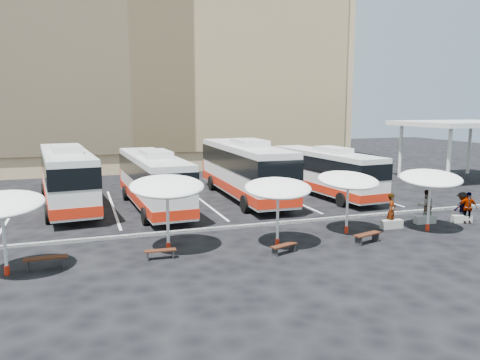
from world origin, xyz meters
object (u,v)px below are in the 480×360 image
object	(u,v)px
sunshade_2	(278,188)
wood_bench_3	(367,236)
passenger_1	(426,206)
passenger_2	(468,208)
wood_bench_0	(46,260)
bus_2	(244,168)
wood_bench_1	(160,252)
conc_bench_0	(391,224)
wood_bench_2	(284,247)
conc_bench_2	(462,219)
passenger_0	(392,211)
sunshade_1	(167,187)
sunshade_3	(348,180)
conc_bench_1	(425,220)
bus_1	(153,178)
bus_0	(67,175)
sunshade_0	(2,204)
passenger_3	(462,207)
sunshade_4	(431,178)
bus_3	(325,170)

from	to	relation	value
sunshade_2	wood_bench_3	bearing A→B (deg)	-12.29
passenger_1	passenger_2	xyz separation A→B (m)	(2.02, -0.95, -0.04)
wood_bench_0	bus_2	bearing A→B (deg)	42.48
wood_bench_1	conc_bench_0	distance (m)	12.66
wood_bench_2	conc_bench_2	size ratio (longest dim) A/B	1.28
wood_bench_2	passenger_0	distance (m)	7.73
passenger_0	wood_bench_0	bearing A→B (deg)	136.87
sunshade_1	wood_bench_0	bearing A→B (deg)	-170.55
sunshade_2	sunshade_3	world-z (taller)	sunshade_2
wood_bench_2	conc_bench_1	xyz separation A→B (m)	(9.70, 2.41, -0.09)
bus_1	sunshade_2	bearing A→B (deg)	-70.03
sunshade_3	conc_bench_0	size ratio (longest dim) A/B	2.70
wood_bench_0	wood_bench_2	world-z (taller)	wood_bench_0
wood_bench_2	conc_bench_0	world-z (taller)	conc_bench_0
sunshade_1	sunshade_3	size ratio (longest dim) A/B	1.10
wood_bench_2	sunshade_2	bearing A→B (deg)	81.44
sunshade_2	conc_bench_2	xyz separation A→B (m)	(11.69, 0.84, -2.56)
bus_0	passenger_2	bearing A→B (deg)	-34.34
sunshade_0	wood_bench_2	xyz separation A→B (m)	(11.30, -1.05, -2.48)
sunshade_3	wood_bench_1	world-z (taller)	sunshade_3
sunshade_2	conc_bench_2	world-z (taller)	sunshade_2
bus_1	passenger_3	bearing A→B (deg)	-32.23
passenger_3	bus_0	bearing A→B (deg)	-30.38
bus_2	conc_bench_2	distance (m)	14.28
sunshade_1	passenger_1	size ratio (longest dim) A/B	1.93
bus_0	sunshade_0	world-z (taller)	bus_0
sunshade_4	passenger_3	distance (m)	3.94
passenger_1	bus_1	bearing A→B (deg)	-13.88
sunshade_0	passenger_0	distance (m)	18.79
wood_bench_0	bus_0	bearing A→B (deg)	87.27
sunshade_0	conc_bench_1	world-z (taller)	sunshade_0
sunshade_1	conc_bench_2	bearing A→B (deg)	-0.38
sunshade_4	wood_bench_2	bearing A→B (deg)	-172.79
bus_3	wood_bench_2	size ratio (longest dim) A/B	8.35
bus_3	wood_bench_0	xyz separation A→B (m)	(-18.35, -10.44, -1.47)
sunshade_4	conc_bench_0	distance (m)	3.14
bus_2	conc_bench_2	bearing A→B (deg)	-47.93
bus_1	sunshade_0	bearing A→B (deg)	-128.19
sunshade_1	sunshade_2	world-z (taller)	sunshade_1
wood_bench_1	wood_bench_3	xyz separation A→B (m)	(9.78, -0.84, 0.05)
bus_2	passenger_3	xyz separation A→B (m)	(9.46, -10.45, -1.33)
sunshade_1	conc_bench_1	bearing A→B (deg)	1.34
bus_2	bus_1	bearing A→B (deg)	-167.18
sunshade_3	bus_2	bearing A→B (deg)	100.41
bus_2	passenger_0	distance (m)	11.48
bus_1	conc_bench_0	size ratio (longest dim) A/B	10.13
sunshade_0	wood_bench_3	size ratio (longest dim) A/B	2.19
conc_bench_1	wood_bench_3	bearing A→B (deg)	-157.09
sunshade_4	sunshade_1	bearing A→B (deg)	175.92
bus_0	sunshade_0	xyz separation A→B (m)	(-2.00, -12.55, 0.70)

